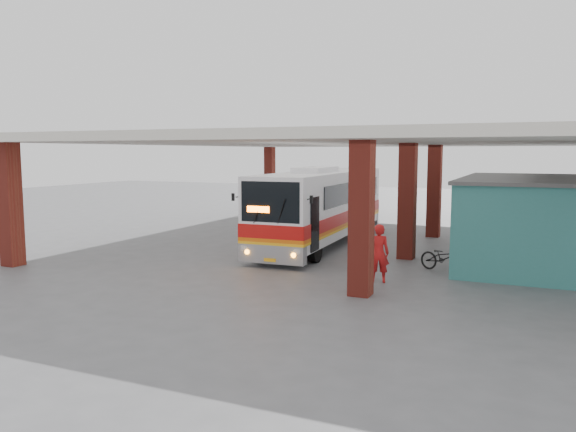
# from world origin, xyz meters

# --- Properties ---
(ground) EXTENTS (90.00, 90.00, 0.00)m
(ground) POSITION_xyz_m (0.00, 0.00, 0.00)
(ground) COLOR #515154
(ground) RESTS_ON ground
(brick_columns) EXTENTS (20.10, 21.60, 4.35)m
(brick_columns) POSITION_xyz_m (1.43, 5.00, 2.17)
(brick_columns) COLOR maroon
(brick_columns) RESTS_ON ground
(canopy_roof) EXTENTS (21.00, 23.00, 0.30)m
(canopy_roof) POSITION_xyz_m (0.50, 6.50, 4.50)
(canopy_roof) COLOR silver
(canopy_roof) RESTS_ON brick_columns
(shop_building) EXTENTS (5.20, 8.20, 3.11)m
(shop_building) POSITION_xyz_m (7.49, 4.00, 1.56)
(shop_building) COLOR #307873
(shop_building) RESTS_ON ground
(coach_bus) EXTENTS (2.93, 11.73, 3.39)m
(coach_bus) POSITION_xyz_m (-1.08, 4.83, 1.68)
(coach_bus) COLOR white
(coach_bus) RESTS_ON ground
(motorcycle) EXTENTS (1.95, 1.33, 0.97)m
(motorcycle) POSITION_xyz_m (4.70, 1.11, 0.49)
(motorcycle) COLOR black
(motorcycle) RESTS_ON ground
(pedestrian) EXTENTS (0.77, 0.62, 1.83)m
(pedestrian) POSITION_xyz_m (3.05, -1.27, 0.91)
(pedestrian) COLOR red
(pedestrian) RESTS_ON ground
(red_chair) EXTENTS (0.38, 0.38, 0.71)m
(red_chair) POSITION_xyz_m (5.08, 6.38, 0.32)
(red_chair) COLOR red
(red_chair) RESTS_ON ground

